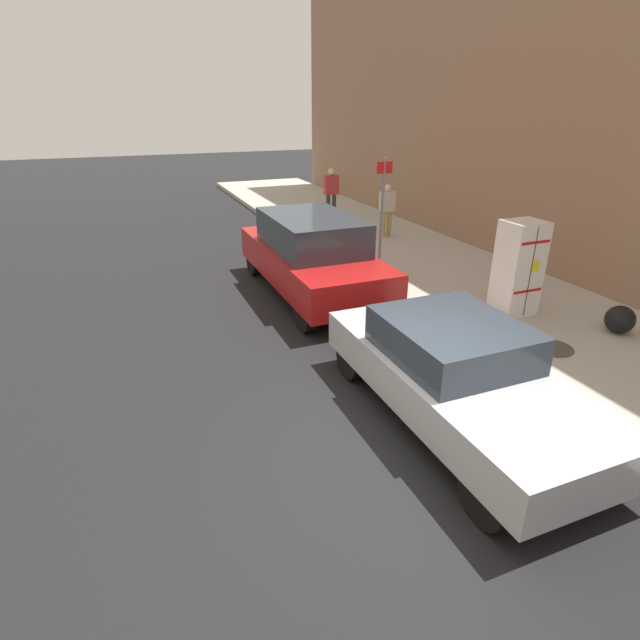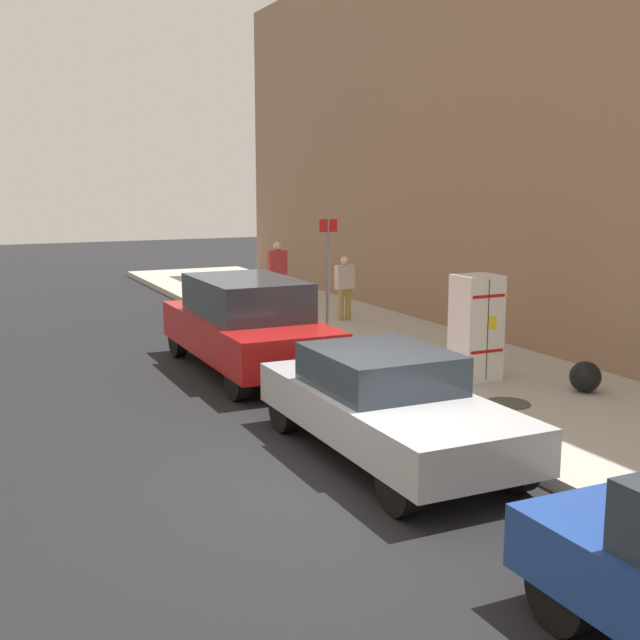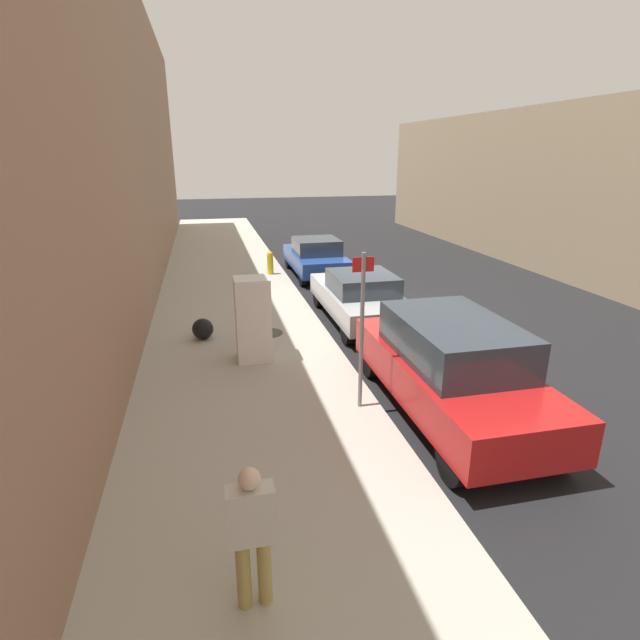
% 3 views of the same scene
% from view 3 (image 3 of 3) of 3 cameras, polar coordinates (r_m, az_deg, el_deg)
% --- Properties ---
extents(ground_plane, '(80.00, 80.00, 0.00)m').
position_cam_3_polar(ground_plane, '(14.50, 7.77, 0.67)').
color(ground_plane, black).
extents(sidewalk_slab, '(4.37, 44.00, 0.18)m').
position_cam_3_polar(sidewalk_slab, '(13.61, -9.61, -0.23)').
color(sidewalk_slab, '#B2ADA0').
rests_on(sidewalk_slab, ground).
extents(building_facade_near, '(1.86, 39.60, 9.39)m').
position_cam_3_polar(building_facade_near, '(13.13, -25.18, 18.16)').
color(building_facade_near, '#937056').
rests_on(building_facade_near, ground).
extents(discarded_refrigerator, '(0.72, 0.65, 1.80)m').
position_cam_3_polar(discarded_refrigerator, '(10.62, -7.67, 0.07)').
color(discarded_refrigerator, white).
rests_on(discarded_refrigerator, sidewalk_slab).
extents(manhole_cover, '(0.70, 0.70, 0.02)m').
position_cam_3_polar(manhole_cover, '(12.39, -5.91, -1.49)').
color(manhole_cover, '#47443F').
rests_on(manhole_cover, sidewalk_slab).
extents(street_sign_post, '(0.36, 0.07, 2.73)m').
position_cam_3_polar(street_sign_post, '(8.34, 4.81, -0.48)').
color(street_sign_post, slate).
rests_on(street_sign_post, sidewalk_slab).
extents(fire_hydrant, '(0.22, 0.22, 0.84)m').
position_cam_3_polar(fire_hydrant, '(18.42, -5.70, 6.55)').
color(fire_hydrant, gold).
rests_on(fire_hydrant, sidewalk_slab).
extents(trash_bag, '(0.50, 0.50, 0.50)m').
position_cam_3_polar(trash_bag, '(12.21, -13.25, -1.00)').
color(trash_bag, black).
rests_on(trash_bag, sidewalk_slab).
extents(pedestrian_walking_far, '(0.45, 0.22, 1.56)m').
position_cam_3_polar(pedestrian_walking_far, '(5.10, -7.79, -22.68)').
color(pedestrian_walking_far, '#A8934C').
rests_on(pedestrian_walking_far, sidewalk_slab).
extents(parked_suv_red, '(1.92, 4.87, 1.76)m').
position_cam_3_polar(parked_suv_red, '(8.93, 14.72, -5.13)').
color(parked_suv_red, red).
rests_on(parked_suv_red, ground).
extents(parked_sedan_silver, '(1.81, 4.37, 1.39)m').
position_cam_3_polar(parked_sedan_silver, '(13.55, 4.61, 2.70)').
color(parked_sedan_silver, silver).
rests_on(parked_sedan_silver, ground).
extents(parked_hatchback_blue, '(1.79, 4.11, 1.43)m').
position_cam_3_polar(parked_hatchback_blue, '(18.80, -0.49, 7.24)').
color(parked_hatchback_blue, '#23479E').
rests_on(parked_hatchback_blue, ground).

